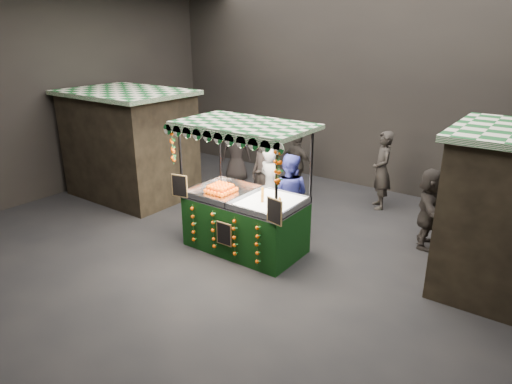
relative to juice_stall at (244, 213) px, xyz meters
The scene contains 12 objects.
ground 0.82m from the juice_stall, 36.27° to the right, with size 12.00×12.00×0.00m, color black.
market_hall 2.65m from the juice_stall, 36.27° to the right, with size 12.10×10.10×5.05m.
neighbour_stall_left 4.25m from the juice_stall, 168.95° to the left, with size 3.00×2.20×2.60m.
juice_stall is the anchor object (origin of this frame).
vendor_grey 1.16m from the juice_stall, 98.94° to the left, with size 0.76×0.62×1.78m.
vendor_blue 1.10m from the juice_stall, 73.54° to the left, with size 0.96×0.84×1.70m.
shopper_0 2.04m from the juice_stall, 115.55° to the left, with size 0.70×0.53×1.70m.
shopper_1 4.75m from the juice_stall, 38.28° to the left, with size 0.93×0.82×1.62m.
shopper_2 3.30m from the juice_stall, 103.71° to the left, with size 0.97×0.54×1.57m.
shopper_4 4.13m from the juice_stall, 130.26° to the left, with size 0.93×0.88×1.61m.
shopper_5 3.50m from the juice_stall, 38.23° to the left, with size 0.84×1.52×1.56m.
shopper_6 3.78m from the juice_stall, 70.46° to the left, with size 0.73×0.79×1.82m.
Camera 1 is at (4.45, -5.98, 3.98)m, focal length 31.72 mm.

